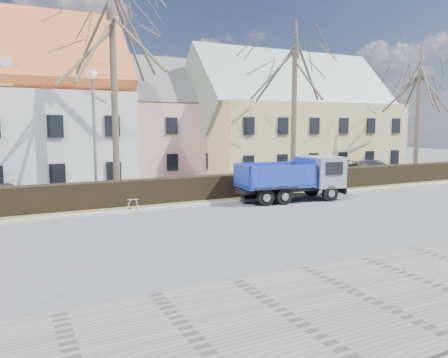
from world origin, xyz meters
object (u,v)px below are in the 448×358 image
dump_truck (287,179)px  cart_frame (129,205)px  parked_car_a (7,193)px  streetlight (95,138)px  parked_car_b (375,167)px

dump_truck → cart_frame: 8.69m
dump_truck → parked_car_a: dump_truck is taller
streetlight → cart_frame: size_ratio=9.51×
streetlight → parked_car_a: 5.78m
cart_frame → parked_car_a: bearing=136.7°
parked_car_b → streetlight: bearing=108.5°
streetlight → parked_car_a: streetlight is taller
dump_truck → parked_car_a: size_ratio=1.80×
cart_frame → parked_car_b: 23.22m
dump_truck → streetlight: streetlight is taller
streetlight → parked_car_b: (23.49, 3.93, -2.85)m
cart_frame → parked_car_a: 7.23m
cart_frame → parked_car_b: (22.40, 6.12, 0.31)m
dump_truck → streetlight: (-9.68, 3.21, 2.25)m
parked_car_b → dump_truck: bearing=126.4°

